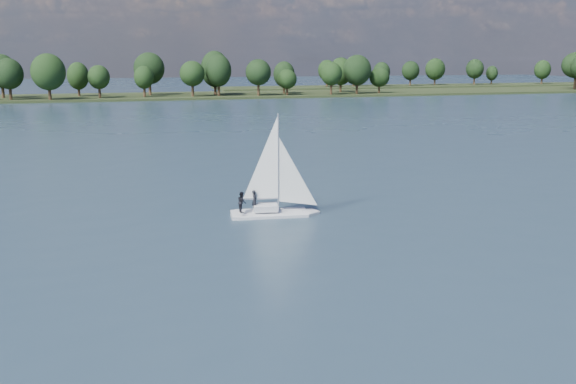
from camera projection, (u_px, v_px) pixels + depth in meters
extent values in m
plane|color=#233342|center=(114.00, 135.00, 112.79)|extent=(700.00, 700.00, 0.00)
cube|color=black|center=(100.00, 98.00, 217.47)|extent=(660.00, 40.00, 1.50)
cube|color=black|center=(442.00, 87.00, 308.94)|extent=(220.00, 30.00, 1.40)
cube|color=silver|center=(271.00, 216.00, 54.45)|extent=(7.11, 2.74, 0.82)
cube|color=silver|center=(271.00, 207.00, 54.29)|extent=(2.17, 1.46, 0.51)
cylinder|color=silver|center=(271.00, 162.00, 53.51)|extent=(0.12, 0.12, 8.15)
imported|color=black|center=(255.00, 200.00, 53.94)|extent=(0.54, 0.71, 1.76)
imported|color=black|center=(242.00, 202.00, 53.34)|extent=(0.68, 0.87, 1.76)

